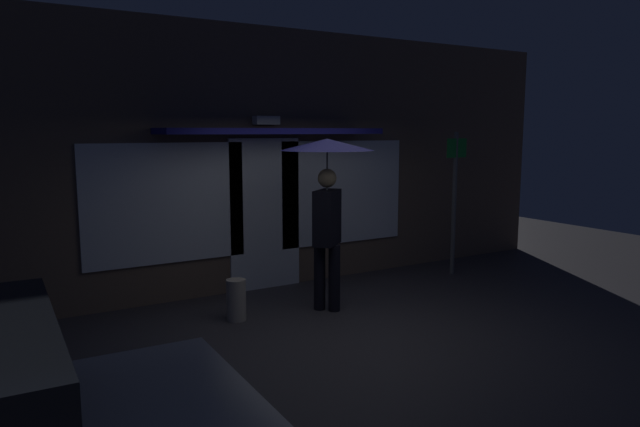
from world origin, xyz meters
TOP-DOWN VIEW (x-y plane):
  - ground_plane at (0.00, 0.00)m, footprint 18.00×18.00m
  - building_facade at (-0.00, 2.34)m, footprint 11.00×1.00m
  - person_with_umbrella at (0.21, 0.80)m, footprint 1.18×1.18m
  - street_sign_post at (2.95, 1.37)m, footprint 0.40×0.07m
  - sidewalk_bollard at (-0.96, 1.03)m, footprint 0.24×0.24m

SIDE VIEW (x-z plane):
  - ground_plane at x=0.00m, z-range 0.00..0.00m
  - sidewalk_bollard at x=-0.96m, z-range 0.00..0.51m
  - street_sign_post at x=2.95m, z-range 0.16..2.44m
  - person_with_umbrella at x=0.21m, z-range 0.60..2.81m
  - building_facade at x=0.00m, z-range -0.01..3.75m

